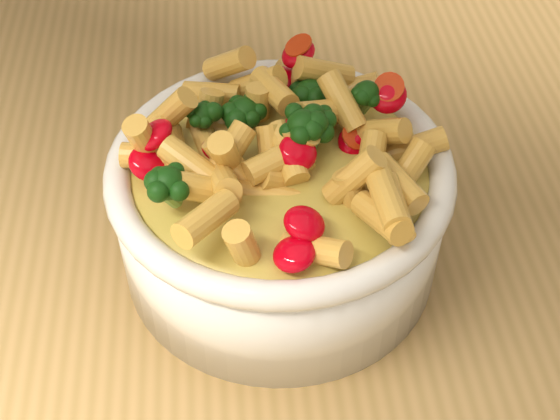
{
  "coord_description": "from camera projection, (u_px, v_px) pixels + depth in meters",
  "views": [
    {
      "loc": [
        -0.02,
        -0.4,
        1.34
      ],
      "look_at": [
        0.01,
        -0.02,
        0.95
      ],
      "focal_mm": 50.0,
      "sensor_mm": 36.0,
      "label": 1
    }
  ],
  "objects": [
    {
      "name": "serving_bowl",
      "position": [
        280.0,
        209.0,
        0.54
      ],
      "size": [
        0.23,
        0.23,
        0.1
      ],
      "color": "white",
      "rests_on": "table"
    },
    {
      "name": "table",
      "position": [
        266.0,
        314.0,
        0.67
      ],
      "size": [
        1.2,
        0.8,
        0.9
      ],
      "color": "#A87F48",
      "rests_on": "ground"
    },
    {
      "name": "pasta_salad",
      "position": [
        280.0,
        141.0,
        0.5
      ],
      "size": [
        0.18,
        0.18,
        0.04
      ],
      "color": "#FDC150",
      "rests_on": "serving_bowl"
    }
  ]
}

